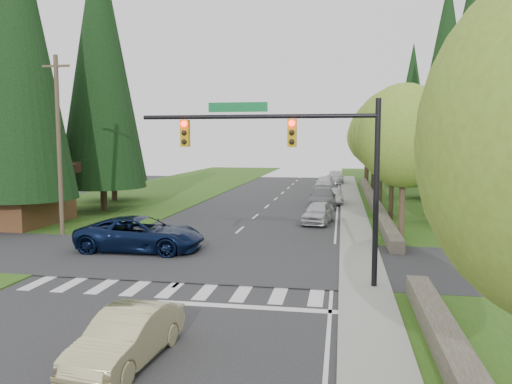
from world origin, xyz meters
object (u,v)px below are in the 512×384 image
(parked_car_a, at_px, (318,213))
(parked_car_d, at_px, (325,183))
(sedan_champagne, at_px, (127,337))
(parked_car_e, at_px, (335,178))
(parked_car_b, at_px, (323,197))
(parked_car_c, at_px, (333,197))
(suv_navy, at_px, (141,234))

(parked_car_a, relative_size, parked_car_d, 0.89)
(sedan_champagne, bearing_deg, parked_car_d, 90.90)
(parked_car_e, bearing_deg, parked_car_b, -91.63)
(parked_car_c, bearing_deg, parked_car_d, 88.46)
(parked_car_a, height_order, parked_car_e, parked_car_e)
(parked_car_b, height_order, parked_car_e, parked_car_b)
(parked_car_d, bearing_deg, parked_car_b, -84.55)
(parked_car_c, relative_size, parked_car_d, 0.84)
(suv_navy, relative_size, parked_car_d, 1.30)
(parked_car_e, bearing_deg, suv_navy, -101.92)
(parked_car_b, bearing_deg, parked_car_c, 66.94)
(parked_car_a, height_order, parked_car_d, parked_car_d)
(parked_car_c, bearing_deg, parked_car_b, -118.21)
(parked_car_d, height_order, parked_car_e, parked_car_d)
(parked_car_a, xyz_separation_m, parked_car_d, (-0.33, 22.31, 0.09))
(suv_navy, height_order, parked_car_b, suv_navy)
(sedan_champagne, xyz_separation_m, parked_car_a, (3.56, 21.38, 0.07))
(parked_car_b, xyz_separation_m, parked_car_c, (0.79, 2.00, -0.12))
(parked_car_a, xyz_separation_m, parked_car_e, (0.67, 31.06, 0.05))
(suv_navy, relative_size, parked_car_a, 1.46)
(parked_car_b, relative_size, parked_car_e, 1.02)
(sedan_champagne, distance_m, parked_car_d, 43.80)
(suv_navy, xyz_separation_m, parked_car_c, (8.81, 20.07, -0.20))
(parked_car_c, bearing_deg, suv_navy, -120.44)
(parked_car_a, distance_m, parked_car_b, 8.27)
(parked_car_a, bearing_deg, parked_car_c, 93.39)
(sedan_champagne, relative_size, parked_car_d, 0.83)
(parked_car_a, distance_m, parked_car_c, 10.30)
(sedan_champagne, relative_size, parked_car_c, 0.99)
(suv_navy, bearing_deg, parked_car_b, -24.26)
(suv_navy, relative_size, parked_car_c, 1.54)
(suv_navy, distance_m, parked_car_c, 21.91)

